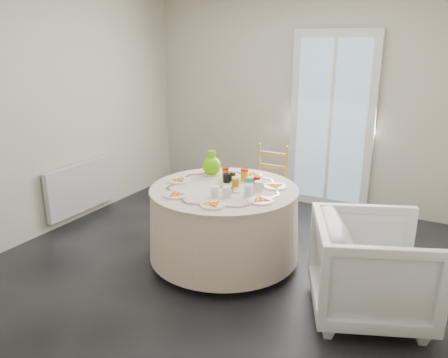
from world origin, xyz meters
The scene contains 14 objects.
floor centered at (0.00, 0.00, 0.00)m, with size 4.00×4.00×0.00m, color black.
wall_back centered at (0.00, 2.00, 1.30)m, with size 4.00×0.02×2.60m, color #BCB5A3.
wall_left centered at (-2.00, 0.00, 1.30)m, with size 0.02×4.00×2.60m, color #BCB5A3.
glass_door centered at (0.40, 1.95, 1.05)m, with size 1.00×0.08×2.10m, color silver.
radiator centered at (-1.94, 0.20, 0.38)m, with size 0.07×1.00×0.55m, color silver.
table centered at (-0.02, 0.06, 0.38)m, with size 1.35×1.35×0.68m, color beige.
wooden_chair centered at (-0.06, 1.14, 0.47)m, with size 0.39×0.37×0.86m, color gold, non-canonical shape.
armchair centered at (1.32, -0.16, 0.39)m, with size 0.81×0.76×0.83m, color silver.
place_settings centered at (-0.02, 0.06, 0.77)m, with size 1.12×1.12×0.02m, color white, non-canonical shape.
jar_cluster centered at (0.03, 0.27, 0.82)m, with size 0.42×0.21×0.12m, color #8C5811, non-canonical shape.
butter_tub centered at (0.11, 0.35, 0.79)m, with size 0.11×0.08×0.04m, color #13B3AD.
green_pitcher centered at (-0.32, 0.35, 0.87)m, with size 0.18×0.18×0.24m, color #62C705, non-canonical shape.
cheese_platter centered at (0.02, 0.01, 0.77)m, with size 0.25×0.16×0.03m, color silver, non-canonical shape.
mugs_glasses centered at (0.10, 0.09, 0.81)m, with size 0.54×0.54×0.10m, color #A9A9A9, non-canonical shape.
Camera 1 is at (1.73, -3.17, 1.95)m, focal length 35.00 mm.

